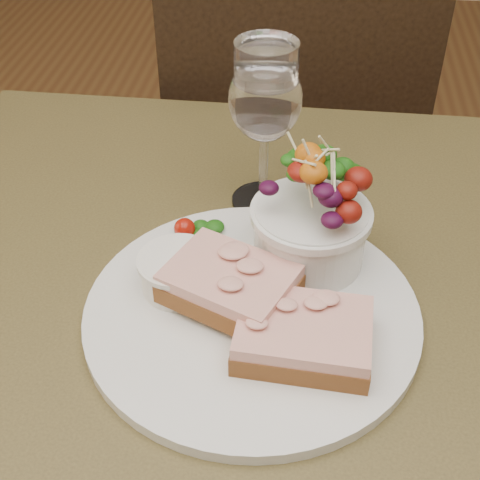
# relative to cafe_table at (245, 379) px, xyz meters

# --- Properties ---
(cafe_table) EXTENTS (0.80, 0.80, 0.75)m
(cafe_table) POSITION_rel_cafe_table_xyz_m (0.00, 0.00, 0.00)
(cafe_table) COLOR #3F351B
(cafe_table) RESTS_ON ground
(chair_far) EXTENTS (0.49, 0.49, 0.90)m
(chair_far) POSITION_rel_cafe_table_xyz_m (-0.01, 0.66, -0.36)
(chair_far) COLOR black
(chair_far) RESTS_ON ground
(dinner_plate) EXTENTS (0.31, 0.31, 0.01)m
(dinner_plate) POSITION_rel_cafe_table_xyz_m (0.01, -0.01, 0.11)
(dinner_plate) COLOR white
(dinner_plate) RESTS_ON cafe_table
(sandwich_front) EXTENTS (0.12, 0.09, 0.03)m
(sandwich_front) POSITION_rel_cafe_table_xyz_m (0.06, -0.05, 0.13)
(sandwich_front) COLOR #502F15
(sandwich_front) RESTS_ON dinner_plate
(sandwich_back) EXTENTS (0.14, 0.12, 0.03)m
(sandwich_back) POSITION_rel_cafe_table_xyz_m (-0.01, -0.00, 0.14)
(sandwich_back) COLOR #502F15
(sandwich_back) RESTS_ON dinner_plate
(ramekin) EXTENTS (0.07, 0.07, 0.04)m
(ramekin) POSITION_rel_cafe_table_xyz_m (-0.06, 0.01, 0.13)
(ramekin) COLOR white
(ramekin) RESTS_ON dinner_plate
(salad_bowl) EXTENTS (0.11, 0.11, 0.13)m
(salad_bowl) POSITION_rel_cafe_table_xyz_m (0.05, 0.07, 0.17)
(salad_bowl) COLOR white
(salad_bowl) RESTS_ON dinner_plate
(garnish) EXTENTS (0.05, 0.04, 0.02)m
(garnish) POSITION_rel_cafe_table_xyz_m (-0.06, 0.09, 0.12)
(garnish) COLOR #0B3B0A
(garnish) RESTS_ON dinner_plate
(wine_glass) EXTENTS (0.08, 0.08, 0.18)m
(wine_glass) POSITION_rel_cafe_table_xyz_m (0.00, 0.17, 0.22)
(wine_glass) COLOR white
(wine_glass) RESTS_ON cafe_table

